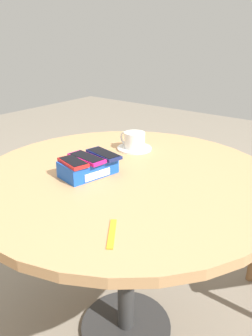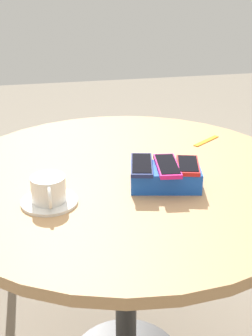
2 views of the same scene
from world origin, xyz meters
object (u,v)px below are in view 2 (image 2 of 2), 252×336
at_px(phone_magenta, 167,166).
at_px(phone_red, 188,165).
at_px(phone_navy, 142,165).
at_px(lanyard_strap, 206,141).
at_px(round_table, 126,204).
at_px(phone_box, 165,177).
at_px(coffee_cup, 48,189).
at_px(saucer, 49,202).

bearing_deg(phone_magenta, phone_red, 172.08).
xyz_separation_m(phone_navy, lanyard_strap, (-0.29, -0.28, -0.06)).
bearing_deg(round_table, phone_magenta, 133.31).
relative_size(phone_navy, lanyard_strap, 1.19).
xyz_separation_m(phone_box, lanyard_strap, (-0.23, -0.30, -0.03)).
bearing_deg(phone_navy, round_table, -71.02).
height_order(round_table, lanyard_strap, lanyard_strap).
height_order(phone_box, phone_navy, phone_navy).
bearing_deg(round_table, phone_box, 133.00).
height_order(phone_box, lanyard_strap, phone_box).
xyz_separation_m(phone_red, phone_navy, (0.12, -0.03, -0.00)).
distance_m(round_table, coffee_cup, 0.29).
bearing_deg(lanyard_strap, phone_navy, 43.95).
distance_m(coffee_cup, lanyard_strap, 0.64).
xyz_separation_m(phone_box, saucer, (0.31, 0.03, -0.02)).
xyz_separation_m(phone_magenta, coffee_cup, (0.32, 0.03, -0.02)).
xyz_separation_m(phone_navy, saucer, (0.25, 0.05, -0.06)).
relative_size(phone_navy, saucer, 1.04).
bearing_deg(coffee_cup, phone_box, -173.62).
xyz_separation_m(phone_red, lanyard_strap, (-0.17, -0.31, -0.06)).
bearing_deg(phone_navy, phone_box, 164.59).
xyz_separation_m(phone_box, phone_magenta, (-0.00, 0.00, 0.03)).
height_order(phone_navy, coffee_cup, coffee_cup).
xyz_separation_m(phone_magenta, saucer, (0.32, 0.03, -0.06)).
relative_size(phone_magenta, coffee_cup, 1.24).
distance_m(phone_red, coffee_cup, 0.37).
relative_size(phone_red, phone_magenta, 0.86).
bearing_deg(round_table, phone_red, 144.41).
distance_m(phone_box, phone_navy, 0.07).
height_order(phone_box, saucer, phone_box).
relative_size(phone_magenta, lanyard_strap, 1.18).
bearing_deg(phone_red, phone_navy, -12.75).
relative_size(round_table, lanyard_strap, 8.45).
bearing_deg(phone_navy, coffee_cup, 11.73).
relative_size(phone_navy, coffee_cup, 1.26).
relative_size(phone_box, lanyard_strap, 1.62).
distance_m(phone_red, phone_magenta, 0.06).
relative_size(phone_box, coffee_cup, 1.70).
distance_m(phone_magenta, lanyard_strap, 0.38).
distance_m(phone_box, lanyard_strap, 0.38).
bearing_deg(phone_box, lanyard_strap, -127.52).
bearing_deg(phone_box, coffee_cup, 6.38).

